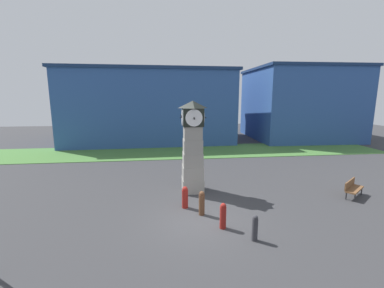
% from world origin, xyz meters
% --- Properties ---
extents(ground_plane, '(77.39, 77.39, 0.00)m').
position_xyz_m(ground_plane, '(0.00, 0.00, 0.00)').
color(ground_plane, '#38383A').
extents(clock_tower, '(1.46, 1.53, 5.12)m').
position_xyz_m(clock_tower, '(0.09, 3.59, 2.53)').
color(clock_tower, gray).
rests_on(clock_tower, ground_plane).
extents(bollard_near_tower, '(0.22, 0.22, 1.01)m').
position_xyz_m(bollard_near_tower, '(1.79, -1.78, 0.51)').
color(bollard_near_tower, '#333338').
rests_on(bollard_near_tower, ground_plane).
extents(bollard_mid_row, '(0.26, 0.26, 1.09)m').
position_xyz_m(bollard_mid_row, '(0.82, -0.75, 0.55)').
color(bollard_mid_row, maroon).
rests_on(bollard_mid_row, ground_plane).
extents(bollard_far_row, '(0.27, 0.27, 1.14)m').
position_xyz_m(bollard_far_row, '(0.14, 0.56, 0.58)').
color(bollard_far_row, brown).
rests_on(bollard_far_row, ground_plane).
extents(bollard_end_row, '(0.30, 0.30, 1.08)m').
position_xyz_m(bollard_end_row, '(-0.55, 1.40, 0.55)').
color(bollard_end_row, maroon).
rests_on(bollard_end_row, ground_plane).
extents(bench, '(1.60, 1.39, 0.90)m').
position_xyz_m(bench, '(8.55, 1.71, 0.52)').
color(bench, brown).
rests_on(bench, ground_plane).
extents(warehouse_blue_far, '(19.61, 11.59, 8.35)m').
position_xyz_m(warehouse_blue_far, '(-2.93, 21.55, 4.18)').
color(warehouse_blue_far, '#2D5193').
rests_on(warehouse_blue_far, ground_plane).
extents(storefront_low_left, '(12.34, 11.82, 8.80)m').
position_xyz_m(storefront_low_left, '(15.86, 21.05, 4.41)').
color(storefront_low_left, '#2D5193').
rests_on(storefront_low_left, ground_plane).
extents(grass_verge_far, '(46.43, 6.33, 0.04)m').
position_xyz_m(grass_verge_far, '(-3.20, 14.19, 0.02)').
color(grass_verge_far, '#477A38').
rests_on(grass_verge_far, ground_plane).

